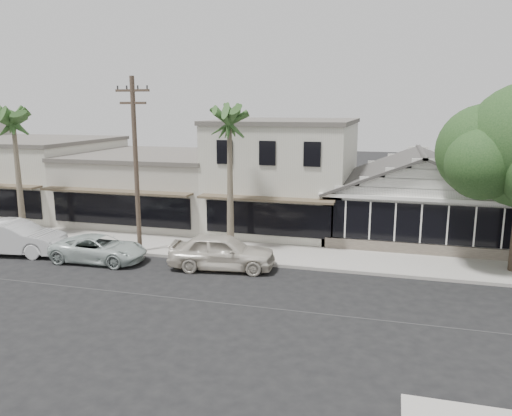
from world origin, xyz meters
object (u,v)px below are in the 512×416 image
(car_2, at_px, (99,249))
(car_0, at_px, (222,251))
(car_1, at_px, (13,238))
(utility_pole, at_px, (136,162))

(car_2, bearing_deg, car_0, -86.68)
(car_0, relative_size, car_1, 0.94)
(utility_pole, bearing_deg, car_2, -126.50)
(utility_pole, height_order, car_1, utility_pole)
(car_1, relative_size, car_2, 1.13)
(utility_pole, xyz_separation_m, car_2, (-1.28, -1.73, -4.14))
(car_2, bearing_deg, utility_pole, -38.06)
(utility_pole, distance_m, car_2, 4.66)
(car_0, xyz_separation_m, car_1, (-11.23, -0.58, 0.03))
(utility_pole, height_order, car_2, utility_pole)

